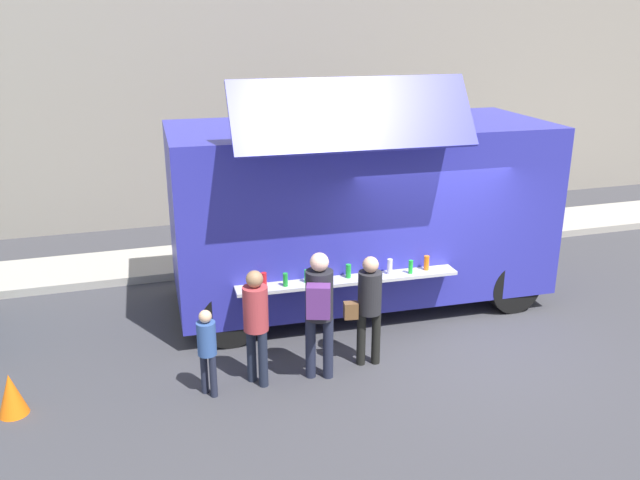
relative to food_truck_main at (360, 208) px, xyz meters
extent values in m
plane|color=#38383D|center=(0.71, -1.87, -1.66)|extent=(60.00, 60.00, 0.00)
cube|color=#9E998E|center=(-4.00, 2.62, -1.59)|extent=(28.00, 1.60, 0.15)
cube|color=gray|center=(-3.00, 6.52, 3.21)|extent=(32.00, 2.40, 9.74)
cube|color=#2D2FA3|center=(0.00, 0.02, 0.01)|extent=(6.18, 2.72, 2.75)
cube|color=#2D2FA3|center=(-0.67, -1.53, 1.78)|extent=(3.37, 0.82, 0.92)
cube|color=black|center=(-0.66, -1.14, 0.34)|extent=(3.18, 0.22, 1.24)
cube|color=#B7B7BC|center=(-0.66, -1.36, -0.68)|extent=(3.36, 0.47, 0.05)
cylinder|color=red|center=(-1.92, -1.30, -0.55)|extent=(0.08, 0.08, 0.21)
cylinder|color=green|center=(-1.62, -1.37, -0.55)|extent=(0.07, 0.07, 0.20)
cylinder|color=green|center=(-1.29, -1.32, -0.56)|extent=(0.07, 0.07, 0.19)
cylinder|color=orange|center=(-0.98, -1.32, -0.56)|extent=(0.07, 0.07, 0.18)
cylinder|color=green|center=(-0.66, -1.33, -0.55)|extent=(0.08, 0.08, 0.21)
cylinder|color=black|center=(-0.34, -1.35, -0.53)|extent=(0.06, 0.06, 0.24)
cylinder|color=silver|center=(-0.02, -1.37, -0.53)|extent=(0.08, 0.08, 0.23)
cylinder|color=green|center=(0.29, -1.44, -0.55)|extent=(0.07, 0.07, 0.21)
cylinder|color=orange|center=(0.58, -1.38, -0.54)|extent=(0.08, 0.08, 0.22)
cube|color=black|center=(2.99, -0.09, 0.51)|extent=(0.16, 2.13, 1.21)
cylinder|color=black|center=(2.38, 1.03, -1.21)|extent=(0.90, 0.28, 0.90)
cylinder|color=black|center=(2.30, -1.16, -1.21)|extent=(0.90, 0.28, 0.90)
cylinder|color=black|center=(-2.31, 1.21, -1.21)|extent=(0.90, 0.28, 0.90)
cylinder|color=black|center=(-2.39, -0.99, -1.21)|extent=(0.90, 0.28, 0.90)
cone|color=orange|center=(-5.27, -2.00, -1.39)|extent=(0.36, 0.36, 0.55)
cylinder|color=#2E5E35|center=(3.92, 2.32, -1.14)|extent=(0.60, 0.60, 1.04)
cylinder|color=black|center=(-0.73, -2.10, -1.26)|extent=(0.13, 0.13, 0.79)
cylinder|color=black|center=(-0.52, -2.13, -1.26)|extent=(0.13, 0.13, 0.79)
cylinder|color=#242327|center=(-0.62, -2.12, -0.57)|extent=(0.33, 0.33, 0.60)
sphere|color=tan|center=(-0.62, -2.12, -0.16)|extent=(0.22, 0.22, 0.22)
cube|color=brown|center=(-0.88, -2.08, -0.82)|extent=(0.21, 0.16, 0.23)
cylinder|color=#1E2237|center=(-1.50, -2.22, -1.22)|extent=(0.14, 0.14, 0.88)
cylinder|color=#1E2237|center=(-1.28, -2.30, -1.22)|extent=(0.14, 0.14, 0.88)
cylinder|color=#212128|center=(-1.39, -2.26, -0.44)|extent=(0.37, 0.37, 0.67)
sphere|color=beige|center=(-1.39, -2.26, 0.01)|extent=(0.25, 0.25, 0.25)
cube|color=#5D2E77|center=(-1.48, -2.52, -0.41)|extent=(0.35, 0.28, 0.43)
cylinder|color=#1C2334|center=(-2.29, -2.09, -1.26)|extent=(0.13, 0.13, 0.79)
cylinder|color=#1C2334|center=(-2.17, -2.26, -1.26)|extent=(0.13, 0.13, 0.79)
cylinder|color=#A9393E|center=(-2.23, -2.17, -0.57)|extent=(0.33, 0.33, 0.60)
sphere|color=#987251|center=(-2.23, -2.17, -0.15)|extent=(0.22, 0.22, 0.22)
cylinder|color=#1F2336|center=(-2.93, -2.20, -1.37)|extent=(0.09, 0.09, 0.59)
cylinder|color=#1F2336|center=(-2.84, -2.33, -1.37)|extent=(0.09, 0.09, 0.59)
cylinder|color=#305092|center=(-2.88, -2.27, -0.85)|extent=(0.24, 0.24, 0.45)
sphere|color=#D9AB87|center=(-2.88, -2.27, -0.54)|extent=(0.17, 0.17, 0.17)
camera|label=1|loc=(-3.69, -9.80, 3.02)|focal=36.85mm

